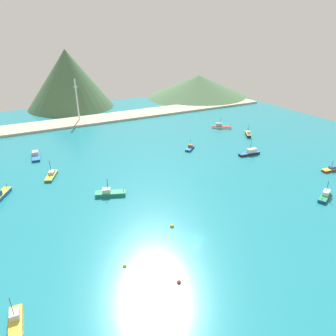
{
  "coord_description": "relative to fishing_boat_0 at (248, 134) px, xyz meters",
  "views": [
    {
      "loc": [
        -35.83,
        -52.35,
        48.79
      ],
      "look_at": [
        11.22,
        37.14,
        2.45
      ],
      "focal_mm": 32.43,
      "sensor_mm": 36.0,
      "label": 1
    }
  ],
  "objects": [
    {
      "name": "fishing_boat_0",
      "position": [
        0.0,
        0.0,
        0.0
      ],
      "size": [
        5.86,
        7.64,
        5.64
      ],
      "color": "#232328",
      "rests_on": "ground"
    },
    {
      "name": "ground",
      "position": [
        -67.44,
        -27.64,
        -1.19
      ],
      "size": [
        260.0,
        280.0,
        0.5
      ],
      "color": "teal"
    },
    {
      "name": "fishing_boat_7",
      "position": [
        -0.35,
        -46.63,
        -0.29
      ],
      "size": [
        7.4,
        2.85,
        4.13
      ],
      "color": "red",
      "rests_on": "ground"
    },
    {
      "name": "fishing_boat_5",
      "position": [
        -80.16,
        -25.75,
        -0.11
      ],
      "size": [
        10.11,
        6.25,
        5.95
      ],
      "color": "#198466",
      "rests_on": "ground"
    },
    {
      "name": "buoy_2",
      "position": [
        -78.81,
        -68.41,
        -0.78
      ],
      "size": [
        0.92,
        0.92,
        0.92
      ],
      "color": "red",
      "rests_on": "ground"
    },
    {
      "name": "hill_central",
      "position": [
        -65.36,
        104.17,
        17.8
      ],
      "size": [
        56.91,
        56.91,
        37.47
      ],
      "color": "#476B47",
      "rests_on": "ground"
    },
    {
      "name": "buoy_1",
      "position": [
        -70.59,
        -50.16,
        -0.75
      ],
      "size": [
        1.06,
        1.06,
        1.06
      ],
      "color": "gold",
      "rests_on": "ground"
    },
    {
      "name": "fishing_boat_6",
      "position": [
        -20.21,
        -59.15,
        -0.12
      ],
      "size": [
        8.56,
        5.56,
        5.89
      ],
      "color": "#14478C",
      "rests_on": "ground"
    },
    {
      "name": "fishing_boat_1",
      "position": [
        -111.57,
        -11.32,
        -0.02
      ],
      "size": [
        7.08,
        10.1,
        6.52
      ],
      "color": "#1E5BA8",
      "rests_on": "ground"
    },
    {
      "name": "fishing_boat_2",
      "position": [
        -109.92,
        -63.23,
        -0.22
      ],
      "size": [
        2.85,
        7.74,
        6.2
      ],
      "color": "orange",
      "rests_on": "ground"
    },
    {
      "name": "fishing_boat_10",
      "position": [
        -16.35,
        -19.91,
        0.03
      ],
      "size": [
        9.86,
        3.27,
        7.03
      ],
      "color": "#232328",
      "rests_on": "ground"
    },
    {
      "name": "radio_tower",
      "position": [
        -68.97,
        65.58,
        11.36
      ],
      "size": [
        2.41,
        1.93,
        24.13
      ],
      "color": "silver",
      "rests_on": "ground"
    },
    {
      "name": "fishing_boat_12",
      "position": [
        -35.74,
        -2.58,
        -0.25
      ],
      "size": [
        6.61,
        6.13,
        4.47
      ],
      "color": "#14478C",
      "rests_on": "ground"
    },
    {
      "name": "buoy_0",
      "position": [
        -87.26,
        -58.5,
        -0.8
      ],
      "size": [
        0.77,
        0.77,
        0.77
      ],
      "color": "gold",
      "rests_on": "ground"
    },
    {
      "name": "beach_strip",
      "position": [
        -67.44,
        63.58,
        -0.34
      ],
      "size": [
        247.0,
        18.62,
        1.2
      ],
      "primitive_type": "cube",
      "color": "#C6B793",
      "rests_on": "ground"
    },
    {
      "name": "fishing_boat_8",
      "position": [
        -97.67,
        19.58,
        -0.17
      ],
      "size": [
        4.03,
        11.09,
        2.38
      ],
      "color": "#14478C",
      "rests_on": "ground"
    },
    {
      "name": "hill_east",
      "position": [
        30.6,
        93.18,
        7.37
      ],
      "size": [
        79.87,
        79.87,
        16.63
      ],
      "color": "#476B47",
      "rests_on": "ground"
    },
    {
      "name": "fishing_boat_3",
      "position": [
        -4.25,
        16.92,
        -0.01
      ],
      "size": [
        9.75,
        7.96,
        5.4
      ],
      "color": "silver",
      "rests_on": "ground"
    },
    {
      "name": "fishing_boat_9",
      "position": [
        -94.76,
        -3.02,
        -0.22
      ],
      "size": [
        5.89,
        9.08,
        6.32
      ],
      "color": "#198466",
      "rests_on": "ground"
    }
  ]
}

